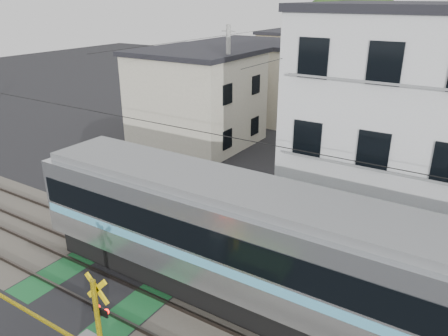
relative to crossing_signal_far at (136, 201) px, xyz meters
The scene contains 10 objects.
ground 4.53m from the crossing_signal_far, 54.71° to the right, with size 120.00×120.00×0.00m, color black.
track_bed 4.53m from the crossing_signal_far, 54.71° to the right, with size 120.00×120.00×0.14m.
crossing_signal_far is the anchor object (origin of this frame).
apartment_block 13.14m from the crossing_signal_far, 27.78° to the left, with size 10.20×8.36×9.30m.
houses_row 22.59m from the crossing_signal_far, 82.74° to the left, with size 22.07×31.35×6.80m.
tree_hill 45.36m from the crossing_signal_far, 84.68° to the left, with size 40.00×12.86×11.59m.
catenary 9.78m from the crossing_signal_far, 22.86° to the right, with size 60.00×5.04×7.00m.
utility_poles 19.70m from the crossing_signal_far, 85.47° to the left, with size 7.90×42.00×8.00m.
pedestrian 29.56m from the crossing_signal_far, 81.60° to the left, with size 0.63×0.42×1.74m, color #2F303B.
weed_patches 5.76m from the crossing_signal_far, 40.76° to the right, with size 10.25×8.80×0.40m.
Camera 1 is at (10.56, -9.43, 9.57)m, focal length 35.00 mm.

